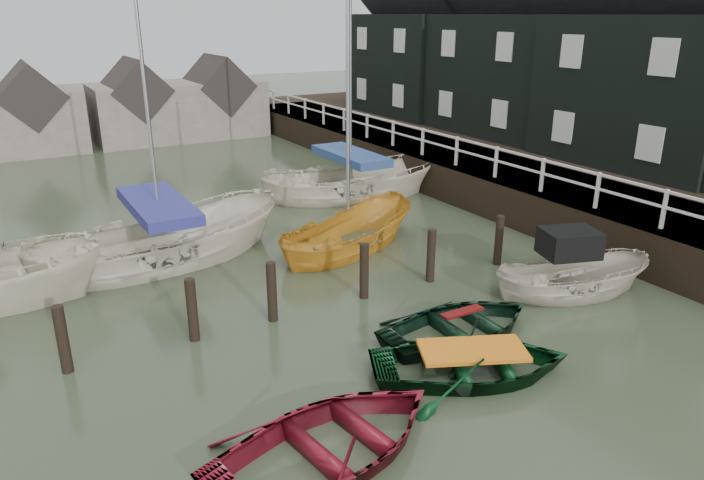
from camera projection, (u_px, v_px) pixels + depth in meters
ground at (391, 367)px, 12.30m from camera, size 120.00×120.00×0.00m
pier at (452, 170)px, 24.66m from camera, size 3.04×32.00×2.70m
land_strip at (550, 171)px, 27.51m from camera, size 14.00×38.00×1.50m
quay_houses at (592, 37)px, 24.49m from camera, size 6.52×28.14×10.01m
mooring_pilings at (276, 299)px, 14.04m from camera, size 13.72×0.22×1.80m
far_sheds at (134, 107)px, 33.19m from camera, size 14.00×4.08×4.39m
rowboat_red at (332, 458)px, 9.78m from camera, size 4.51×3.53×0.85m
rowboat_green at (471, 375)px, 12.01m from camera, size 4.64×4.09×0.80m
rowboat_dkgreen at (461, 336)px, 13.48m from camera, size 3.74×2.68×0.77m
motorboat at (570, 290)px, 15.44m from camera, size 4.26×2.69×2.39m
sailboat_b at (164, 259)px, 17.53m from camera, size 7.35×3.37×12.24m
sailboat_c at (348, 246)px, 18.61m from camera, size 5.78×3.88×9.73m
sailboat_d at (350, 195)px, 23.73m from camera, size 7.22×4.16×11.40m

